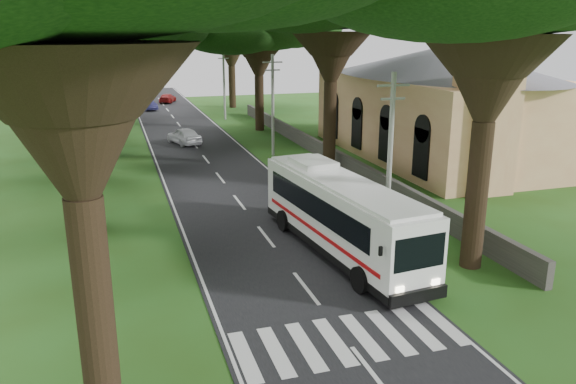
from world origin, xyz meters
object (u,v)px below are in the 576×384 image
(church, at_px, (441,95))
(distant_car_a, at_px, (184,136))
(pole_mid, at_px, (273,104))
(distant_car_b, at_px, (146,104))
(pole_near, at_px, (390,155))
(distant_car_c, at_px, (167,98))
(pole_far, at_px, (224,82))
(coach_bus, at_px, (340,214))
(pedestrian, at_px, (94,226))

(church, distance_m, distant_car_a, 22.17)
(pole_mid, relative_size, distant_car_b, 1.83)
(pole_mid, bearing_deg, pole_near, -90.00)
(distant_car_b, relative_size, distant_car_c, 1.04)
(church, height_order, distant_car_b, church)
(church, relative_size, pole_far, 3.00)
(distant_car_a, bearing_deg, distant_car_c, -110.66)
(church, relative_size, coach_bus, 2.01)
(coach_bus, distance_m, distant_car_c, 58.63)
(coach_bus, distance_m, pedestrian, 11.63)
(pole_mid, distance_m, distant_car_c, 38.16)
(pole_far, distance_m, distant_car_c, 18.65)
(pedestrian, bearing_deg, distant_car_b, 7.71)
(church, bearing_deg, pole_near, -128.50)
(pole_near, bearing_deg, distant_car_c, 94.66)
(coach_bus, relative_size, pedestrian, 6.59)
(church, relative_size, distant_car_c, 5.70)
(church, xyz_separation_m, distant_car_b, (-20.41, 35.29, -4.16))
(pole_far, bearing_deg, pole_mid, -90.00)
(distant_car_b, distance_m, pedestrian, 47.56)
(pole_mid, bearing_deg, distant_car_c, 97.11)
(distant_car_c, bearing_deg, distant_car_a, 106.58)
(pole_mid, bearing_deg, pole_far, 90.00)
(church, bearing_deg, distant_car_b, 120.05)
(pole_near, bearing_deg, church, 51.50)
(distant_car_c, bearing_deg, pole_far, 124.41)
(pole_far, height_order, distant_car_a, pole_far)
(pole_mid, distance_m, pedestrian, 21.50)
(church, distance_m, pole_near, 19.88)
(pole_mid, xyz_separation_m, coach_bus, (-2.81, -20.88, -2.32))
(church, relative_size, distant_car_a, 5.53)
(coach_bus, bearing_deg, pole_far, 80.12)
(church, bearing_deg, pole_far, 116.82)
(pole_near, distance_m, pole_far, 40.00)
(distant_car_b, bearing_deg, pedestrian, -114.21)
(church, height_order, coach_bus, church)
(distant_car_a, bearing_deg, pole_far, -133.16)
(coach_bus, height_order, distant_car_c, coach_bus)
(coach_bus, xyz_separation_m, distant_car_c, (-1.89, 58.59, -1.22))
(pole_near, bearing_deg, pedestrian, 165.12)
(pole_mid, height_order, pedestrian, pole_mid)
(pedestrian, bearing_deg, pole_mid, -25.15)
(pole_near, distance_m, distant_car_a, 27.71)
(pedestrian, bearing_deg, pole_far, -6.05)
(distant_car_b, height_order, pedestrian, pedestrian)
(pole_near, bearing_deg, pole_far, 90.00)
(pole_near, height_order, distant_car_a, pole_near)
(pole_mid, relative_size, coach_bus, 0.67)
(pole_near, distance_m, pole_mid, 20.00)
(distant_car_a, relative_size, distant_car_c, 1.03)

